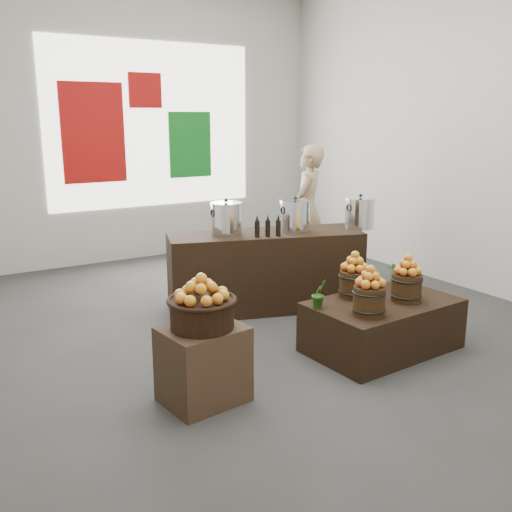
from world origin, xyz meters
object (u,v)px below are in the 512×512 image
display_table (382,325)px  crate (203,364)px  stock_pot_left (226,219)px  stock_pot_right (360,214)px  stock_pot_center (295,217)px  counter (265,271)px  shopper (307,210)px  wicker_basket (202,314)px

display_table → crate: bearing=177.5°
display_table → stock_pot_left: size_ratio=4.14×
display_table → stock_pot_left: 2.02m
stock_pot_left → stock_pot_right: bearing=-17.7°
crate → stock_pot_center: 2.53m
counter → stock_pot_right: bearing=0.0°
display_table → stock_pot_left: stock_pot_left is taller
stock_pot_right → display_table: bearing=-122.0°
shopper → stock_pot_right: bearing=40.9°
crate → shopper: shopper is taller
crate → shopper: 3.91m
crate → stock_pot_right: bearing=25.7°
display_table → counter: size_ratio=0.64×
counter → stock_pot_right: 1.27m
crate → shopper: (2.88, 2.59, 0.58)m
display_table → stock_pot_right: size_ratio=4.14×
crate → display_table: bearing=0.8°
counter → stock_pot_left: size_ratio=6.47×
counter → stock_pot_right: stock_pot_right is taller
wicker_basket → counter: (1.57, 1.61, -0.26)m
display_table → counter: 1.62m
crate → counter: bearing=45.7°
crate → shopper: size_ratio=0.34×
wicker_basket → display_table: (1.86, 0.03, -0.47)m
stock_pot_left → stock_pot_center: same height
wicker_basket → stock_pot_left: size_ratio=1.44×
wicker_basket → shopper: shopper is taller
stock_pot_center → stock_pot_right: same height
display_table → shopper: shopper is taller
wicker_basket → shopper: (2.88, 2.59, 0.18)m
wicker_basket → shopper: size_ratio=0.27×
wicker_basket → shopper: 3.87m
crate → stock_pot_left: bearing=56.5°
shopper → wicker_basket: bearing=3.1°
counter → stock_pot_left: stock_pot_left is taller
crate → counter: (1.57, 1.61, 0.14)m
crate → counter: counter is taller
counter → stock_pot_center: size_ratio=6.47×
stock_pot_right → shopper: (0.24, 1.32, -0.16)m
display_table → shopper: size_ratio=0.78×
display_table → stock_pot_right: 1.67m
shopper → stock_pot_center: bearing=9.0°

